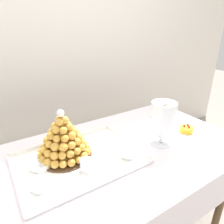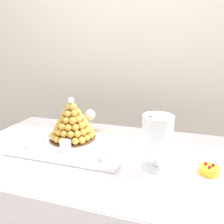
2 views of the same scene
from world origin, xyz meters
name	(u,v)px [view 2 (image 2 of 2)]	position (x,y,z in m)	size (l,w,h in m)	color
backdrop_wall	(138,49)	(0.00, 0.99, 1.25)	(4.80, 0.10, 2.50)	silver
buffet_table	(103,166)	(0.00, 0.00, 0.65)	(1.47, 0.80, 0.73)	brown
serving_tray	(75,144)	(-0.17, 0.03, 0.74)	(0.59, 0.43, 0.02)	white
croquembouche	(72,123)	(-0.22, 0.10, 0.84)	(0.27, 0.27, 0.25)	#4C331E
dessert_cup_left	(30,142)	(-0.39, -0.06, 0.76)	(0.06, 0.06, 0.05)	silver
dessert_cup_mid_left	(65,147)	(-0.18, -0.06, 0.77)	(0.06, 0.06, 0.06)	silver
dessert_cup_centre	(105,155)	(0.04, -0.08, 0.76)	(0.06, 0.06, 0.05)	silver
creme_brulee_ramekin	(53,135)	(-0.34, 0.08, 0.75)	(0.10, 0.10, 0.03)	white
macaron_goblet	(157,135)	(0.28, -0.07, 0.89)	(0.13, 0.13, 0.26)	white
fruit_tart_plate	(208,172)	(0.50, -0.07, 0.75)	(0.17, 0.17, 0.05)	white
wine_glass	(90,116)	(-0.17, 0.25, 0.84)	(0.07, 0.07, 0.15)	silver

